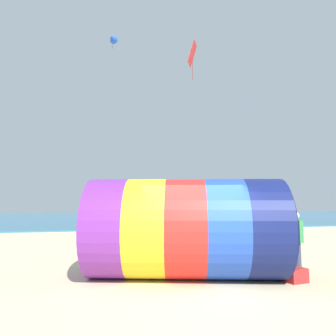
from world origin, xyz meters
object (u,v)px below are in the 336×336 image
kite_blue_delta (112,38)px  bystander_near_water (194,221)px  giant_inflatable_tube (186,228)px  kite_handler (296,241)px  kite_red_diamond (192,54)px  bystander_mid_beach (162,223)px  cooler_box (296,275)px

kite_blue_delta → bystander_near_water: 14.49m
giant_inflatable_tube → kite_handler: giant_inflatable_tube is taller
giant_inflatable_tube → kite_blue_delta: size_ratio=4.81×
kite_handler → bystander_near_water: kite_handler is taller
kite_handler → kite_red_diamond: (0.79, 12.08, 11.46)m
kite_red_diamond → bystander_mid_beach: size_ratio=1.47×
bystander_near_water → cooler_box: bystander_near_water is taller
bystander_near_water → cooler_box: (-1.63, -13.30, -0.65)m
bystander_near_water → bystander_mid_beach: (-2.91, -3.39, 0.10)m
giant_inflatable_tube → kite_red_diamond: kite_red_diamond is taller
kite_blue_delta → bystander_mid_beach: kite_blue_delta is taller
kite_handler → kite_blue_delta: bearing=107.6°
kite_red_diamond → cooler_box: bearing=-96.9°
kite_red_diamond → cooler_box: kite_red_diamond is taller
giant_inflatable_tube → kite_handler: (3.40, -0.06, -0.44)m
kite_handler → cooler_box: kite_handler is taller
cooler_box → kite_red_diamond: bearing=83.1°
giant_inflatable_tube → bystander_mid_beach: size_ratio=3.21×
bystander_mid_beach → giant_inflatable_tube: bearing=-98.6°
giant_inflatable_tube → bystander_mid_beach: giant_inflatable_tube is taller
kite_blue_delta → kite_red_diamond: bearing=-23.8°
bystander_mid_beach → cooler_box: bystander_mid_beach is taller
kite_red_diamond → cooler_box: 18.00m
kite_red_diamond → bystander_mid_beach: bearing=-131.4°
giant_inflatable_tube → cooler_box: size_ratio=11.14×
bystander_near_water → kite_blue_delta: bearing=157.7°
kite_red_diamond → bystander_near_water: kite_red_diamond is taller
kite_handler → kite_blue_delta: 20.08m
giant_inflatable_tube → kite_blue_delta: kite_blue_delta is taller
kite_blue_delta → giant_inflatable_tube: bearing=-85.3°
kite_blue_delta → cooler_box: 21.18m
kite_blue_delta → cooler_box: bearing=-76.3°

